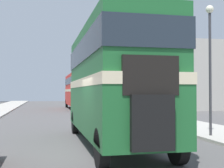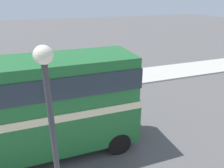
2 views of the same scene
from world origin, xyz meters
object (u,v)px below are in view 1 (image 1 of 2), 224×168
object	(u,v)px
double_decker_bus	(112,77)
bus_distant	(78,89)
street_lamp	(210,50)
pedestrian_walking	(186,107)

from	to	relation	value
double_decker_bus	bus_distant	size ratio (longest dim) A/B	0.86
street_lamp	double_decker_bus	bearing A→B (deg)	-171.19
street_lamp	bus_distant	bearing A→B (deg)	97.60
double_decker_bus	street_lamp	bearing A→B (deg)	8.81
double_decker_bus	bus_distant	bearing A→B (deg)	86.84
double_decker_bus	street_lamp	world-z (taller)	street_lamp
double_decker_bus	pedestrian_walking	size ratio (longest dim) A/B	5.40
bus_distant	street_lamp	world-z (taller)	street_lamp
double_decker_bus	street_lamp	xyz separation A→B (m)	(4.68, 0.72, 1.30)
pedestrian_walking	street_lamp	world-z (taller)	street_lamp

